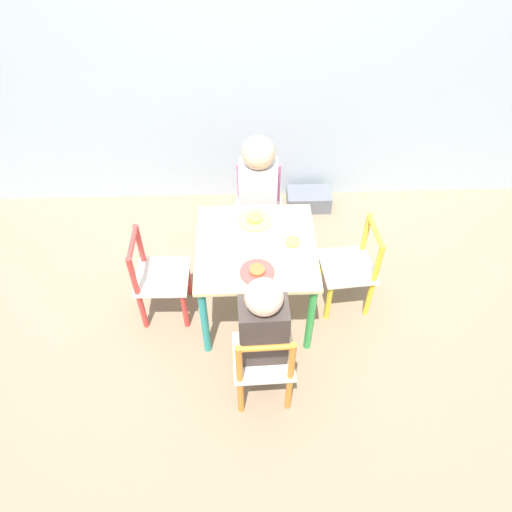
{
  "coord_description": "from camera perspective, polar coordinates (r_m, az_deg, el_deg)",
  "views": [
    {
      "loc": [
        -0.05,
        -1.61,
        2.14
      ],
      "look_at": [
        0.0,
        0.0,
        0.41
      ],
      "focal_mm": 35.0,
      "sensor_mm": 36.0,
      "label": 1
    }
  ],
  "objects": [
    {
      "name": "chair_red",
      "position": [
        2.53,
        -11.14,
        -2.53
      ],
      "size": [
        0.26,
        0.26,
        0.51
      ],
      "rotation": [
        0.0,
        0.0,
        1.55
      ],
      "color": "silver",
      "rests_on": "ground_plane"
    },
    {
      "name": "storage_bin",
      "position": [
        3.22,
        6.04,
        6.46
      ],
      "size": [
        0.27,
        0.17,
        0.11
      ],
      "color": "slate",
      "rests_on": "ground_plane"
    },
    {
      "name": "plate_front",
      "position": [
        2.2,
        0.14,
        -1.81
      ],
      "size": [
        0.16,
        0.16,
        0.03
      ],
      "color": "#E54C47",
      "rests_on": "kids_table"
    },
    {
      "name": "child_front",
      "position": [
        2.08,
        0.8,
        -8.15
      ],
      "size": [
        0.2,
        0.21,
        0.73
      ],
      "rotation": [
        0.0,
        0.0,
        -3.11
      ],
      "color": "#38383D",
      "rests_on": "ground_plane"
    },
    {
      "name": "kids_table",
      "position": [
        2.37,
        0.0,
        -0.06
      ],
      "size": [
        0.56,
        0.56,
        0.48
      ],
      "color": "beige",
      "rests_on": "ground_plane"
    },
    {
      "name": "chair_yellow",
      "position": [
        2.57,
        10.86,
        -1.37
      ],
      "size": [
        0.28,
        0.28,
        0.51
      ],
      "rotation": [
        0.0,
        0.0,
        -1.48
      ],
      "color": "silver",
      "rests_on": "ground_plane"
    },
    {
      "name": "ground_plane",
      "position": [
        2.68,
        0.0,
        -5.92
      ],
      "size": [
        6.0,
        6.0,
        0.0
      ],
      "primitive_type": "plane",
      "color": "#8C755B"
    },
    {
      "name": "plate_back",
      "position": [
        2.43,
        -0.13,
        4.22
      ],
      "size": [
        0.17,
        0.17,
        0.03
      ],
      "color": "#EADB66",
      "rests_on": "kids_table"
    },
    {
      "name": "chair_orange",
      "position": [
        2.2,
        0.87,
        -12.14
      ],
      "size": [
        0.27,
        0.27,
        0.51
      ],
      "rotation": [
        0.0,
        0.0,
        -3.11
      ],
      "color": "silver",
      "rests_on": "ground_plane"
    },
    {
      "name": "chair_pink",
      "position": [
        2.83,
        0.27,
        5.11
      ],
      "size": [
        0.27,
        0.27,
        0.51
      ],
      "rotation": [
        0.0,
        0.0,
        -0.06
      ],
      "color": "silver",
      "rests_on": "ground_plane"
    },
    {
      "name": "plate_right",
      "position": [
        2.32,
        4.18,
        1.45
      ],
      "size": [
        0.15,
        0.15,
        0.03
      ],
      "color": "white",
      "rests_on": "kids_table"
    },
    {
      "name": "child_back",
      "position": [
        2.64,
        0.25,
        7.67
      ],
      "size": [
        0.21,
        0.22,
        0.77
      ],
      "rotation": [
        0.0,
        0.0,
        -0.06
      ],
      "color": "#7A6B5B",
      "rests_on": "ground_plane"
    }
  ]
}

